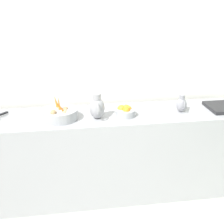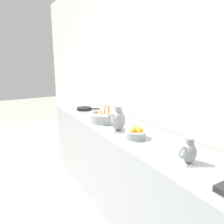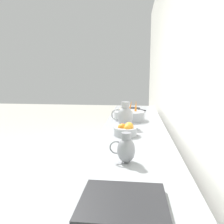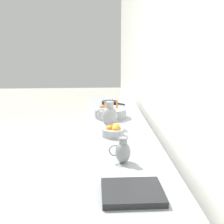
{
  "view_description": "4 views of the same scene",
  "coord_description": "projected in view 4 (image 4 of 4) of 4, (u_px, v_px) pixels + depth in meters",
  "views": [
    {
      "loc": [
        1.26,
        -0.18,
        2.08
      ],
      "look_at": [
        -1.39,
        0.21,
        1.01
      ],
      "focal_mm": 47.89,
      "sensor_mm": 36.0,
      "label": 1
    },
    {
      "loc": [
        -0.32,
        1.9,
        1.65
      ],
      "look_at": [
        -1.36,
        0.09,
        1.14
      ],
      "focal_mm": 34.54,
      "sensor_mm": 36.0,
      "label": 2
    },
    {
      "loc": [
        -1.55,
        2.2,
        1.45
      ],
      "look_at": [
        -1.34,
        0.32,
        1.13
      ],
      "focal_mm": 35.62,
      "sensor_mm": 36.0,
      "label": 3
    },
    {
      "loc": [
        -1.3,
        2.94,
        1.79
      ],
      "look_at": [
        -1.48,
        -0.1,
        1.04
      ],
      "focal_mm": 48.94,
      "sensor_mm": 36.0,
      "label": 4
    }
  ],
  "objects": [
    {
      "name": "orange_bowl",
      "position": [
        113.0,
        131.0,
        2.7
      ],
      "size": [
        0.2,
        0.2,
        0.11
      ],
      "color": "#9EA0A5",
      "rests_on": "prep_counter"
    },
    {
      "name": "vegetable_colander",
      "position": [
        110.0,
        113.0,
        3.33
      ],
      "size": [
        0.35,
        0.35,
        0.23
      ],
      "color": "#9EA0A5",
      "rests_on": "prep_counter"
    },
    {
      "name": "counter_sink_basin",
      "position": [
        132.0,
        192.0,
        1.69
      ],
      "size": [
        0.34,
        0.3,
        0.04
      ],
      "primitive_type": "cube",
      "color": "#232326",
      "rests_on": "prep_counter"
    },
    {
      "name": "metal_pitcher_short",
      "position": [
        123.0,
        151.0,
        2.12
      ],
      "size": [
        0.15,
        0.11,
        0.18
      ],
      "color": "gray",
      "rests_on": "prep_counter"
    },
    {
      "name": "skillet_on_counter",
      "position": [
        110.0,
        103.0,
        4.01
      ],
      "size": [
        0.29,
        0.29,
        0.03
      ],
      "color": "black",
      "rests_on": "prep_counter"
    },
    {
      "name": "tile_wall_left",
      "position": [
        179.0,
        76.0,
        2.35
      ],
      "size": [
        0.1,
        9.17,
        3.0
      ],
      "primitive_type": "cube",
      "color": "white",
      "rests_on": "ground_plane"
    },
    {
      "name": "prep_counter",
      "position": [
        119.0,
        173.0,
        3.05
      ],
      "size": [
        0.62,
        3.14,
        0.93
      ],
      "primitive_type": "cube",
      "color": "#9EA0A5",
      "rests_on": "ground_plane"
    },
    {
      "name": "metal_pitcher_tall",
      "position": [
        109.0,
        116.0,
        2.96
      ],
      "size": [
        0.21,
        0.15,
        0.25
      ],
      "color": "#939399",
      "rests_on": "prep_counter"
    }
  ]
}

